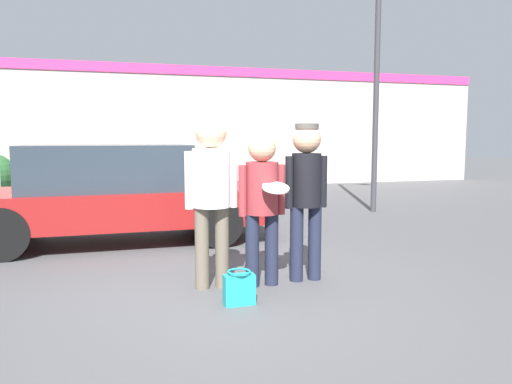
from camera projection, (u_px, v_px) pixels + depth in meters
ground_plane at (235, 288)px, 5.38m from camera, size 56.00×56.00×0.00m
storefront_building at (147, 126)px, 15.72m from camera, size 24.00×0.22×3.90m
person_left at (211, 184)px, 5.28m from camera, size 0.57×0.40×1.83m
person_middle_with_frisbee at (262, 197)px, 5.37m from camera, size 0.52×0.58×1.65m
person_right at (306, 187)px, 5.57m from camera, size 0.50×0.33×1.77m
parked_car_near at (112, 194)px, 7.63m from camera, size 4.67×1.78×1.51m
street_lamp at (385, 31)px, 10.59m from camera, size 1.16×0.35×6.40m
handbag at (239, 288)px, 4.83m from camera, size 0.30×0.23×0.34m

